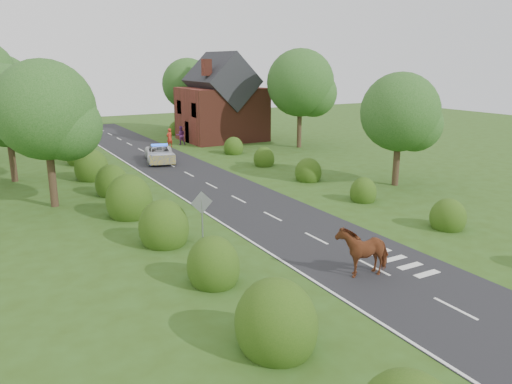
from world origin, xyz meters
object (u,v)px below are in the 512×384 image
road_sign (202,210)px  pedestrian_red (169,138)px  cow (363,253)px  police_van (160,154)px  pedestrian_purple (181,135)px

road_sign → pedestrian_red: 27.39m
cow → police_van: 25.76m
pedestrian_red → police_van: bearing=40.9°
pedestrian_purple → cow: bearing=94.5°
road_sign → police_van: size_ratio=0.47×
cow → pedestrian_red: bearing=-178.7°
pedestrian_red → pedestrian_purple: (1.59, 1.07, -0.00)m
police_van → pedestrian_purple: size_ratio=2.86×
cow → pedestrian_red: 32.49m
pedestrian_red → pedestrian_purple: bearing=-168.9°
road_sign → pedestrian_purple: road_sign is taller
cow → pedestrian_purple: 33.76m
pedestrian_purple → pedestrian_red: bearing=47.3°
road_sign → pedestrian_purple: size_ratio=1.36×
pedestrian_purple → police_van: bearing=71.1°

